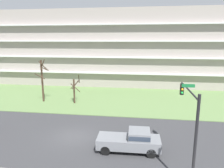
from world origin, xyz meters
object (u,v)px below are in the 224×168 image
at_px(tree_left, 75,89).
at_px(traffic_signal_mast, 190,117).
at_px(pickup_gray_center_left, 131,140).
at_px(tree_far_left, 42,79).

relative_size(tree_left, traffic_signal_mast, 0.71).
bearing_deg(pickup_gray_center_left, tree_left, 124.27).
relative_size(tree_far_left, traffic_signal_mast, 1.03).
bearing_deg(tree_left, traffic_signal_mast, -49.94).
height_order(tree_far_left, traffic_signal_mast, tree_far_left).
bearing_deg(tree_far_left, pickup_gray_center_left, -42.32).
xyz_separation_m(tree_far_left, traffic_signal_mast, (18.20, -15.73, 0.79)).
bearing_deg(pickup_gray_center_left, traffic_signal_mast, -36.09).
distance_m(pickup_gray_center_left, traffic_signal_mast, 5.92).
bearing_deg(tree_left, tree_far_left, 178.03).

